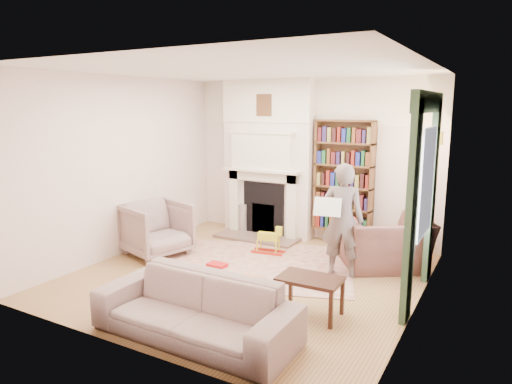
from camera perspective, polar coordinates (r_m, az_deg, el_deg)
The scene contains 25 objects.
floor at distance 6.49m, azimuth -1.09°, elevation -10.39°, with size 4.50×4.50×0.00m, color olive.
ceiling at distance 6.08m, azimuth -1.19°, elevation 15.08°, with size 4.50×4.50×0.00m, color white.
wall_back at distance 8.13m, azimuth 6.90°, elevation 4.01°, with size 4.50×4.50×0.00m, color white.
wall_front at distance 4.37m, azimuth -16.21°, elevation -2.08°, with size 4.50×4.50×0.00m, color white.
wall_left at distance 7.51m, azimuth -16.15°, elevation 3.12°, with size 4.50×4.50×0.00m, color white.
wall_right at distance 5.37m, azimuth 20.06°, elevation 0.02°, with size 4.50×4.50×0.00m, color white.
fireplace at distance 8.27m, azimuth 1.55°, elevation 4.10°, with size 1.70×0.58×2.80m.
bookcase at distance 7.82m, azimuth 10.91°, elevation 1.97°, with size 1.00×0.24×1.85m, color brown.
window at distance 5.76m, azimuth 20.60°, elevation 1.17°, with size 0.02×0.90×1.30m, color silver.
curtain_left at distance 5.13m, azimuth 18.82°, elevation -2.67°, with size 0.07×0.32×2.40m, color #294029.
curtain_right at distance 6.49m, azimuth 21.10°, elevation -0.11°, with size 0.07×0.32×2.40m, color #294029.
pelmet at distance 5.69m, azimuth 20.76°, elevation 10.47°, with size 0.09×1.70×0.24m, color #294029.
wall_sconce at distance 6.82m, azimuth 20.57°, elevation 6.36°, with size 0.20×0.24×0.24m, color gold, non-canonical shape.
rug at distance 6.91m, azimuth -0.03°, elevation -8.99°, with size 2.81×2.16×0.01m, color beige.
armchair_reading at distance 6.93m, azimuth 15.79°, elevation -6.13°, with size 1.17×1.02×0.76m, color #522B2B.
armchair_left at distance 7.41m, azimuth -12.31°, elevation -4.54°, with size 0.90×0.92×0.84m, color #B3A194.
sofa at distance 4.82m, azimuth -7.64°, elevation -14.24°, with size 2.13×0.83×0.62m, color #A99A8C.
man_reading at distance 6.37m, azimuth 10.77°, elevation -3.49°, with size 0.58×0.38×1.59m, color #5D4E4A.
newspaper at distance 6.19m, azimuth 8.93°, elevation -1.85°, with size 0.37×0.02×0.26m, color silver.
coffee_table at distance 5.30m, azimuth 6.71°, elevation -12.82°, with size 0.70×0.45×0.45m, color #381E13, non-canonical shape.
paraffin_heater at distance 8.56m, azimuth -1.66°, elevation -3.24°, with size 0.24×0.24×0.55m, color #B7B9BF.
rocking_horse at distance 7.33m, azimuth 1.53°, elevation -5.99°, with size 0.53×0.21×0.46m, color gold, non-canonical shape.
board_game at distance 6.34m, azimuth -7.01°, elevation -10.72°, with size 0.40×0.40×0.03m, color #D6D54B.
game_box_lid at distance 6.81m, azimuth -4.88°, elevation -9.06°, with size 0.28×0.18×0.05m, color red.
comic_annuals at distance 6.11m, azimuth -2.07°, elevation -11.57°, with size 0.30×0.82×0.02m.
Camera 1 is at (3.06, -5.23, 2.33)m, focal length 32.00 mm.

